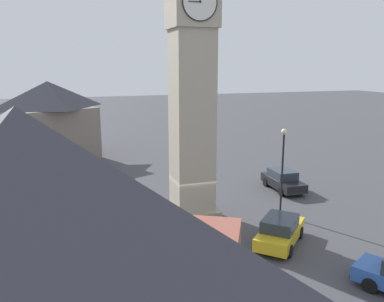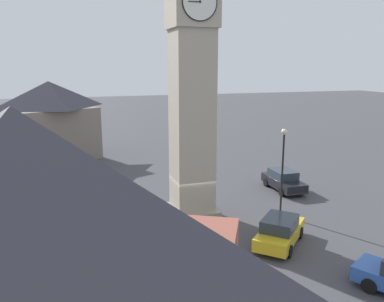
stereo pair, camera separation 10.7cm
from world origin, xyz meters
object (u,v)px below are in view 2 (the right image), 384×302
(clock_tower, at_px, (192,22))
(building_shop_left, at_px, (51,120))
(car_black_far, at_px, (280,231))
(car_silver_kerb, at_px, (58,182))
(car_white_side, at_px, (26,219))
(lamp_post, at_px, (283,159))
(pedestrian, at_px, (90,203))
(road_sign, at_px, (129,205))
(car_red_corner, at_px, (283,180))

(clock_tower, xyz_separation_m, building_shop_left, (8.39, -18.76, -7.63))
(clock_tower, xyz_separation_m, car_black_far, (-3.14, 5.16, -10.83))
(car_silver_kerb, bearing_deg, car_white_side, 76.31)
(lamp_post, bearing_deg, clock_tower, -16.30)
(building_shop_left, bearing_deg, pedestrian, 97.91)
(clock_tower, distance_m, car_black_far, 12.40)
(car_silver_kerb, height_order, car_black_far, same)
(pedestrian, bearing_deg, road_sign, 117.26)
(clock_tower, bearing_deg, car_red_corner, -160.66)
(car_black_far, xyz_separation_m, building_shop_left, (11.52, -23.92, 3.19))
(car_white_side, height_order, pedestrian, pedestrian)
(car_white_side, bearing_deg, car_black_far, 154.86)
(car_black_far, xyz_separation_m, road_sign, (7.32, -3.28, 1.14))
(building_shop_left, relative_size, lamp_post, 1.81)
(clock_tower, distance_m, car_red_corner, 13.89)
(car_red_corner, xyz_separation_m, pedestrian, (14.23, 1.19, 0.25))
(clock_tower, xyz_separation_m, car_silver_kerb, (7.95, -7.67, -10.83))
(car_red_corner, height_order, car_black_far, same)
(clock_tower, relative_size, building_shop_left, 1.99)
(car_white_side, xyz_separation_m, building_shop_left, (-1.23, -17.93, 3.19))
(car_silver_kerb, height_order, road_sign, road_sign)
(clock_tower, distance_m, car_white_side, 14.50)
(car_red_corner, bearing_deg, lamp_post, 57.02)
(building_shop_left, bearing_deg, lamp_post, 124.03)
(car_red_corner, relative_size, car_white_side, 0.94)
(lamp_post, bearing_deg, car_red_corner, -122.98)
(car_silver_kerb, height_order, building_shop_left, building_shop_left)
(car_silver_kerb, xyz_separation_m, road_sign, (-3.77, 9.54, 1.14))
(car_black_far, relative_size, lamp_post, 0.75)
(car_black_far, bearing_deg, pedestrian, -36.81)
(car_silver_kerb, distance_m, lamp_post, 16.43)
(car_black_far, distance_m, road_sign, 8.10)
(car_silver_kerb, relative_size, lamp_post, 0.77)
(car_white_side, height_order, road_sign, road_sign)
(car_black_far, xyz_separation_m, lamp_post, (-2.19, -3.60, 2.87))
(car_silver_kerb, xyz_separation_m, car_black_far, (-11.09, 12.83, 0.00))
(building_shop_left, relative_size, road_sign, 3.56)
(pedestrian, bearing_deg, car_white_side, 13.49)
(car_black_far, bearing_deg, road_sign, -24.16)
(clock_tower, bearing_deg, pedestrian, -15.69)
(pedestrian, relative_size, building_shop_left, 0.17)
(car_white_side, xyz_separation_m, car_black_far, (-12.76, 5.99, 0.00))
(clock_tower, relative_size, car_black_far, 4.80)
(car_red_corner, bearing_deg, car_black_far, 57.74)
(clock_tower, height_order, car_silver_kerb, clock_tower)
(car_red_corner, bearing_deg, clock_tower, 19.34)
(lamp_post, bearing_deg, car_silver_kerb, -34.78)
(pedestrian, distance_m, lamp_post, 12.09)
(road_sign, bearing_deg, clock_tower, -155.79)
(pedestrian, bearing_deg, clock_tower, 164.31)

